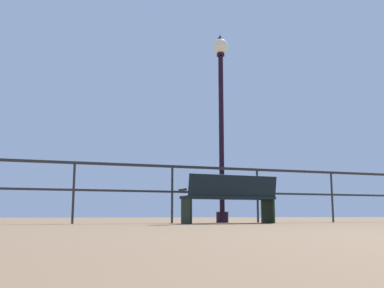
# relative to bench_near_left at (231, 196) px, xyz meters

# --- Properties ---
(pier_railing) EXTENTS (24.16, 0.05, 1.12)m
(pier_railing) POSITION_rel_bench_near_left_xyz_m (0.03, 0.75, 0.31)
(pier_railing) COLOR #282826
(pier_railing) RESTS_ON ground_plane
(bench_near_left) EXTENTS (1.79, 0.72, 0.88)m
(bench_near_left) POSITION_rel_bench_near_left_xyz_m (0.00, 0.00, 0.00)
(bench_near_left) COLOR black
(bench_near_left) RESTS_ON ground_plane
(lamppost_center) EXTENTS (0.33, 0.33, 4.07)m
(lamppost_center) POSITION_rel_bench_near_left_xyz_m (0.26, 0.97, 1.97)
(lamppost_center) COLOR black
(lamppost_center) RESTS_ON ground_plane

